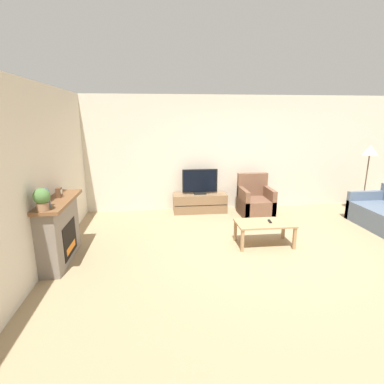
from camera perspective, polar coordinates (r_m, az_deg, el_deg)
ground_plane at (r=5.42m, az=14.19°, el=-10.35°), size 24.00×24.00×0.00m
wall_back at (r=7.35m, az=8.11°, el=7.31°), size 12.00×0.06×2.70m
wall_left at (r=4.98m, az=-26.69°, el=2.73°), size 0.06×12.00×2.70m
fireplace at (r=5.07m, az=-23.98°, el=-6.65°), size 0.41×1.30×1.00m
mantel_vase_left at (r=4.54m, az=-25.97°, el=-1.09°), size 0.08×0.08×0.26m
mantel_clock at (r=5.03m, az=-24.01°, el=-0.09°), size 0.08×0.11×0.15m
potted_plant at (r=4.38m, az=-26.71°, el=-1.10°), size 0.22×0.22×0.30m
tv_stand at (r=7.11m, az=1.50°, el=-2.07°), size 1.25×0.46×0.44m
tv at (r=6.99m, az=1.52°, el=1.82°), size 0.82×0.18×0.59m
armchair at (r=7.02m, az=11.92°, el=-1.93°), size 0.70×0.76×0.93m
coffee_table at (r=5.42m, az=13.64°, el=-6.19°), size 0.99×0.55×0.42m
remote at (r=5.44m, az=14.59°, el=-5.42°), size 0.06×0.15×0.02m
floor_lamp at (r=7.84m, az=30.74°, el=6.21°), size 0.35×0.35×1.60m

